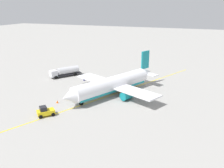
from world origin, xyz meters
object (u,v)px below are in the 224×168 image
Objects in this scene: airplane at (113,84)px; fuel_tanker at (65,71)px; pushback_tug at (45,111)px; safety_cone_nose at (57,102)px; refueling_worker at (84,78)px.

fuel_tanker is at bearing -115.66° from airplane.
pushback_tug is at bearing 23.70° from fuel_tanker.
safety_cone_nose is (-7.05, -1.71, -0.69)m from pushback_tug.
refueling_worker is (-25.64, -4.12, -0.19)m from pushback_tug.
fuel_tanker is at bearing -156.30° from pushback_tug.
refueling_worker is 2.70× the size of safety_cone_nose.
refueling_worker reaches higher than safety_cone_nose.
airplane is 19.67m from pushback_tug.
safety_cone_nose is (18.59, 2.42, -0.51)m from refueling_worker.
pushback_tug is 7.29m from safety_cone_nose.
refueling_worker is at bearing -122.21° from airplane.
refueling_worker is (1.90, 7.97, -0.91)m from fuel_tanker.
safety_cone_nose is at bearing -45.13° from airplane.
pushback_tug is at bearing 13.60° from safety_cone_nose.
refueling_worker is (-8.14, -12.92, -1.99)m from airplane.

